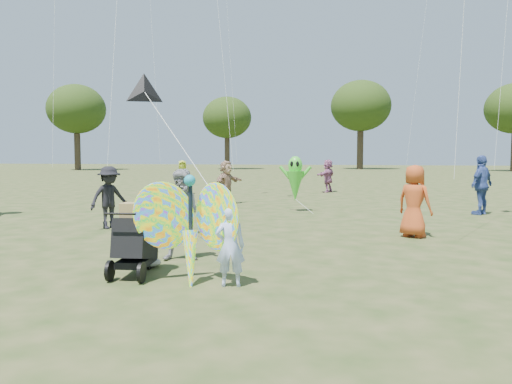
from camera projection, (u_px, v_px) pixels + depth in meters
ground at (250, 270)px, 7.72m from camera, size 160.00×160.00×0.00m
child_girl at (230, 246)px, 6.73m from camera, size 0.45×0.35×1.09m
adult_man at (185, 215)px, 8.39m from camera, size 0.89×0.79×1.55m
grey_bag at (146, 262)px, 7.93m from camera, size 0.48×0.39×0.15m
crowd_a at (414, 201)px, 10.75m from camera, size 0.91×0.85×1.57m
crowd_b at (109, 197)px, 12.02m from camera, size 1.02×1.12×1.51m
crowd_c at (482, 185)px, 14.79m from camera, size 1.00×1.07×1.77m
crowd_d at (226, 182)px, 17.91m from camera, size 0.94×1.53×1.58m
crowd_g at (182, 177)px, 22.48m from camera, size 0.88×0.73×1.53m
crowd_j at (328, 176)px, 23.61m from camera, size 1.01×1.51×1.56m
jogging_stroller at (137, 234)px, 7.33m from camera, size 0.56×1.08×1.09m
butterfly_kite at (190, 230)px, 6.87m from camera, size 1.74×0.75×1.71m
delta_kite_rig at (145, 92)px, 10.04m from camera, size 2.24×1.82×2.22m
alien_kite at (295, 181)px, 15.56m from camera, size 1.12×0.69×1.74m
tree_line at (378, 104)px, 50.46m from camera, size 91.78×33.60×10.79m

